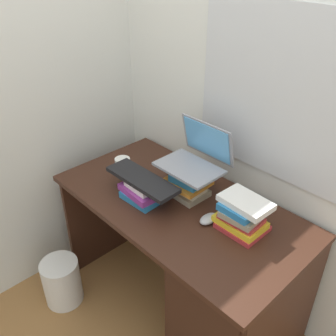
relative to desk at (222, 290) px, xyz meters
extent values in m
plane|color=olive|center=(-0.34, 0.03, -0.42)|extent=(6.00, 6.00, 0.00)
cube|color=silver|center=(-0.34, 0.42, 0.88)|extent=(6.00, 0.05, 2.60)
cube|color=silver|center=(-0.07, 0.39, 0.90)|extent=(0.90, 0.01, 0.80)
cube|color=silver|center=(-1.18, 0.03, 0.88)|extent=(0.05, 6.00, 2.60)
cube|color=#381E14|center=(-0.34, 0.03, 0.34)|extent=(1.34, 0.70, 0.03)
cube|color=#381E14|center=(-1.00, 0.03, -0.05)|extent=(0.02, 0.64, 0.74)
cube|color=#381E14|center=(0.32, 0.03, -0.05)|extent=(0.02, 0.64, 0.74)
cube|color=#321B12|center=(0.10, -0.01, -0.05)|extent=(0.40, 0.59, 0.70)
cube|color=gray|center=(-0.37, 0.11, 0.37)|extent=(0.21, 0.17, 0.03)
cube|color=beige|center=(-0.37, 0.11, 0.40)|extent=(0.19, 0.13, 0.03)
cube|color=orange|center=(-0.37, 0.11, 0.42)|extent=(0.22, 0.20, 0.02)
cube|color=#2672B2|center=(-0.36, 0.11, 0.45)|extent=(0.18, 0.15, 0.04)
cube|color=teal|center=(-0.37, 0.12, 0.49)|extent=(0.22, 0.16, 0.04)
cube|color=#2672B2|center=(-0.49, -0.09, 0.37)|extent=(0.21, 0.15, 0.04)
cube|color=#8C338C|center=(-0.50, -0.08, 0.40)|extent=(0.23, 0.19, 0.03)
cube|color=white|center=(-0.49, -0.08, 0.44)|extent=(0.17, 0.14, 0.04)
cube|color=#B22D33|center=(0.01, 0.10, 0.36)|extent=(0.20, 0.18, 0.02)
cube|color=yellow|center=(-0.01, 0.09, 0.39)|extent=(0.22, 0.16, 0.03)
cube|color=#B22D33|center=(0.00, 0.09, 0.42)|extent=(0.19, 0.14, 0.02)
cube|color=gray|center=(0.00, 0.09, 0.44)|extent=(0.18, 0.17, 0.03)
cube|color=#2672B2|center=(-0.01, 0.10, 0.47)|extent=(0.16, 0.18, 0.03)
cube|color=white|center=(0.00, 0.10, 0.50)|extent=(0.23, 0.16, 0.03)
cube|color=gray|center=(-0.36, 0.11, 0.52)|extent=(0.32, 0.22, 0.01)
cube|color=gray|center=(-0.36, 0.24, 0.63)|extent=(0.32, 0.05, 0.21)
cube|color=#59A5E5|center=(-0.36, 0.24, 0.63)|extent=(0.29, 0.05, 0.18)
cube|color=black|center=(-0.50, -0.08, 0.47)|extent=(0.42, 0.15, 0.02)
ellipsoid|color=#A5A8AD|center=(-0.14, 0.02, 0.37)|extent=(0.06, 0.10, 0.04)
cylinder|color=white|center=(-0.77, 0.00, 0.40)|extent=(0.09, 0.09, 0.09)
torus|color=white|center=(-0.71, 0.00, 0.40)|extent=(0.05, 0.01, 0.05)
cylinder|color=silver|center=(-0.84, -0.46, -0.27)|extent=(0.23, 0.23, 0.30)
camera|label=1|loc=(0.75, -1.08, 1.52)|focal=40.34mm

